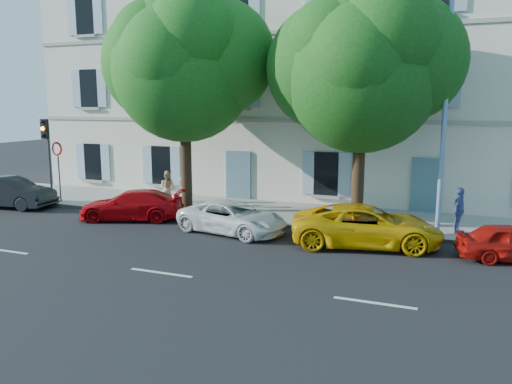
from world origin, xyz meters
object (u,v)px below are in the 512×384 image
at_px(car_dark_sedan, 9,192).
at_px(car_yellow_supercar, 366,226).
at_px(traffic_light, 46,142).
at_px(pedestrian_b, 167,188).
at_px(car_red_coupe, 132,205).
at_px(tree_left, 184,71).
at_px(car_white_coupe, 232,217).
at_px(road_sign, 58,159).
at_px(pedestrian_a, 186,188).
at_px(street_lamp, 446,96).
at_px(pedestrian_c, 459,210).
at_px(tree_right, 362,76).

xyz_separation_m(car_dark_sedan, car_yellow_supercar, (16.49, -0.40, -0.01)).
bearing_deg(traffic_light, pedestrian_b, 12.90).
distance_m(car_red_coupe, tree_left, 6.02).
bearing_deg(car_dark_sedan, car_white_coupe, -98.14).
bearing_deg(car_white_coupe, road_sign, 90.62).
relative_size(traffic_light, road_sign, 1.37).
relative_size(road_sign, pedestrian_b, 1.78).
bearing_deg(traffic_light, car_red_coupe, -12.51).
bearing_deg(car_dark_sedan, pedestrian_b, -75.99).
height_order(car_red_coupe, traffic_light, traffic_light).
bearing_deg(pedestrian_b, pedestrian_a, 179.28).
bearing_deg(street_lamp, car_yellow_supercar, -142.07).
bearing_deg(car_white_coupe, car_dark_sedan, 99.05).
distance_m(car_dark_sedan, pedestrian_b, 7.40).
bearing_deg(car_red_coupe, pedestrian_c, 79.79).
distance_m(car_white_coupe, pedestrian_b, 5.49).
height_order(car_red_coupe, car_yellow_supercar, car_yellow_supercar).
height_order(pedestrian_a, pedestrian_c, pedestrian_a).
height_order(car_red_coupe, pedestrian_b, pedestrian_b).
bearing_deg(car_yellow_supercar, traffic_light, 71.87).
relative_size(car_red_coupe, car_white_coupe, 1.01).
relative_size(car_yellow_supercar, tree_left, 0.54).
relative_size(tree_left, street_lamp, 1.08).
distance_m(car_white_coupe, street_lamp, 8.62).
xyz_separation_m(car_white_coupe, pedestrian_a, (-3.62, 2.96, 0.45)).
bearing_deg(pedestrian_c, road_sign, 105.97).
height_order(tree_left, pedestrian_a, tree_left).
bearing_deg(pedestrian_a, street_lamp, 160.24).
relative_size(street_lamp, pedestrian_a, 4.88).
distance_m(tree_left, pedestrian_b, 5.40).
bearing_deg(street_lamp, traffic_light, -179.58).
distance_m(tree_right, pedestrian_b, 10.09).
relative_size(traffic_light, pedestrian_b, 2.45).
bearing_deg(traffic_light, car_white_coupe, -9.23).
bearing_deg(pedestrian_a, traffic_light, -2.68).
distance_m(street_lamp, pedestrian_a, 11.56).
bearing_deg(road_sign, traffic_light, -154.76).
bearing_deg(tree_left, road_sign, -176.31).
xyz_separation_m(car_yellow_supercar, road_sign, (-14.80, 1.81, 1.51)).
distance_m(car_white_coupe, pedestrian_a, 4.70).
relative_size(road_sign, street_lamp, 0.33).
distance_m(car_dark_sedan, pedestrian_c, 19.50).
bearing_deg(car_white_coupe, street_lamp, -64.51).
bearing_deg(car_yellow_supercar, pedestrian_b, 60.90).
xyz_separation_m(car_dark_sedan, road_sign, (1.69, 1.41, 1.50)).
height_order(tree_left, road_sign, tree_left).
bearing_deg(car_yellow_supercar, tree_left, 62.52).
relative_size(traffic_light, pedestrian_c, 2.34).
height_order(traffic_light, road_sign, traffic_light).
relative_size(car_red_coupe, road_sign, 1.50).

